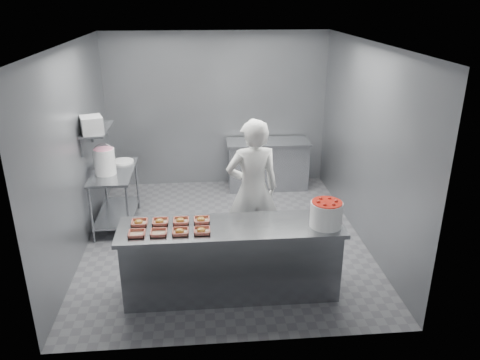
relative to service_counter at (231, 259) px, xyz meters
name	(u,v)px	position (x,y,z in m)	size (l,w,h in m)	color
floor	(225,238)	(0.00, 1.35, -0.45)	(4.50, 4.50, 0.00)	#4C4C51
ceiling	(223,43)	(0.00, 1.35, 2.35)	(4.50, 4.50, 0.00)	white
wall_back	(217,110)	(0.00, 3.60, 0.95)	(4.00, 0.04, 2.80)	slate
wall_left	(75,152)	(-2.00, 1.35, 0.95)	(0.04, 4.50, 2.80)	slate
wall_right	(365,144)	(2.00, 1.35, 0.95)	(0.04, 4.50, 2.80)	slate
service_counter	(231,259)	(0.00, 0.00, 0.00)	(2.60, 0.70, 0.90)	slate
prep_table	(115,189)	(-1.65, 1.95, 0.14)	(0.60, 1.20, 0.90)	slate
back_counter	(268,164)	(0.90, 3.25, 0.00)	(1.50, 0.60, 0.90)	slate
wall_shelf	(97,129)	(-1.82, 1.95, 1.10)	(0.35, 0.90, 0.03)	slate
tray_0	(137,234)	(-1.06, -0.13, 0.47)	(0.19, 0.18, 0.04)	tan
tray_1	(159,233)	(-0.82, -0.13, 0.47)	(0.19, 0.18, 0.04)	tan
tray_2	(180,232)	(-0.58, -0.13, 0.47)	(0.19, 0.18, 0.06)	tan
tray_3	(202,231)	(-0.34, -0.13, 0.47)	(0.19, 0.18, 0.06)	tan
tray_4	(139,222)	(-1.06, 0.13, 0.47)	(0.19, 0.18, 0.06)	tan
tray_5	(160,222)	(-0.82, 0.13, 0.47)	(0.19, 0.18, 0.06)	tan
tray_6	(181,221)	(-0.58, 0.13, 0.47)	(0.19, 0.18, 0.06)	tan
tray_7	(202,220)	(-0.34, 0.13, 0.47)	(0.19, 0.18, 0.06)	tan
worker	(253,190)	(0.35, 0.87, 0.51)	(0.71, 0.46, 1.93)	silver
strawberry_tub	(326,213)	(1.08, -0.10, 0.61)	(0.37, 0.37, 0.30)	white
glaze_bucket	(105,161)	(-1.73, 1.82, 0.65)	(0.32, 0.31, 0.47)	white
bucket_lid	(123,162)	(-1.56, 2.32, 0.46)	(0.34, 0.34, 0.03)	white
rag	(114,161)	(-1.71, 2.39, 0.46)	(0.13, 0.11, 0.02)	#CCB28C
appliance	(92,125)	(-1.82, 1.68, 1.23)	(0.28, 0.32, 0.24)	gray
paper_stack	(255,140)	(0.66, 3.25, 0.47)	(0.30, 0.22, 0.05)	silver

